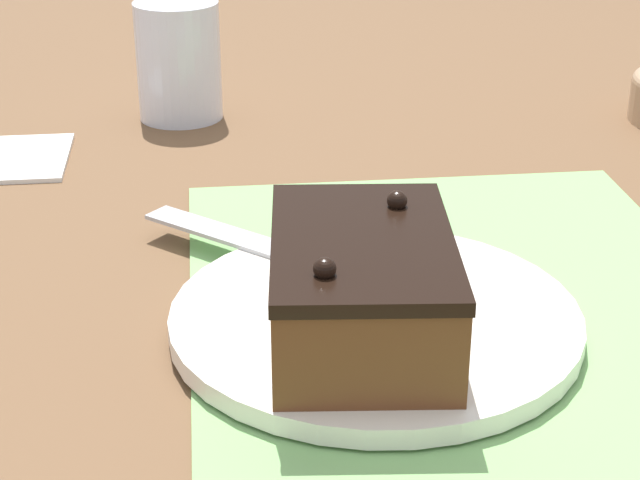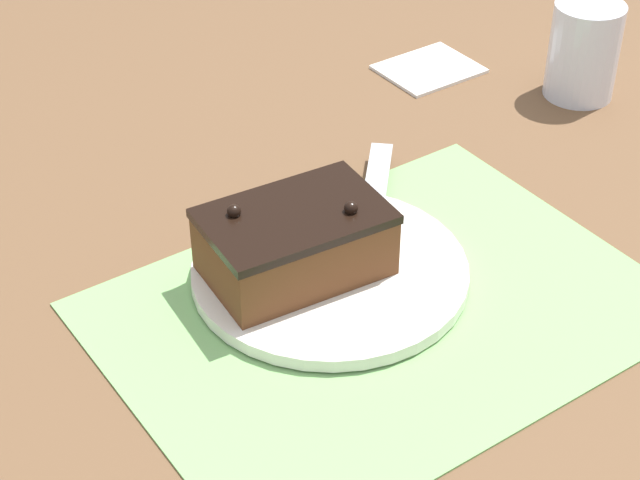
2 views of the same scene
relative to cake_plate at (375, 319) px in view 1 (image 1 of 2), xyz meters
name	(u,v)px [view 1 (image 1 of 2)]	position (x,y,z in m)	size (l,w,h in m)	color
ground_plane	(468,319)	(-0.01, 0.06, -0.01)	(3.00, 3.00, 0.00)	brown
placemat_woven	(468,316)	(-0.01, 0.06, -0.01)	(0.46, 0.34, 0.00)	#7AB266
cake_plate	(375,319)	(0.00, 0.00, 0.00)	(0.25, 0.25, 0.01)	white
chocolate_cake	(362,287)	(0.03, -0.01, 0.04)	(0.16, 0.11, 0.07)	brown
serving_knife	(318,258)	(-0.06, -0.03, 0.01)	(0.16, 0.17, 0.01)	#472D19
drinking_glass	(179,61)	(-0.43, -0.12, 0.04)	(0.08, 0.08, 0.11)	white
folded_napkin	(14,156)	(-0.33, -0.26, -0.01)	(0.11, 0.09, 0.01)	white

